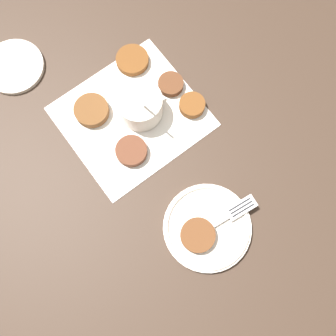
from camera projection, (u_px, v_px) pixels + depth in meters
name	position (u px, v px, depth m)	size (l,w,h in m)	color
ground_plane	(126.00, 120.00, 0.90)	(4.00, 4.00, 0.00)	#38281E
napkin	(132.00, 116.00, 0.90)	(0.35, 0.33, 0.00)	white
sauce_bowl	(140.00, 106.00, 0.87)	(0.11, 0.10, 0.13)	silver
fritter_0	(132.00, 60.00, 0.93)	(0.08, 0.08, 0.02)	brown
fritter_1	(131.00, 151.00, 0.87)	(0.07, 0.07, 0.02)	brown
fritter_2	(192.00, 105.00, 0.90)	(0.06, 0.06, 0.02)	brown
fritter_3	(92.00, 110.00, 0.89)	(0.08, 0.08, 0.02)	brown
fritter_4	(171.00, 84.00, 0.91)	(0.06, 0.06, 0.02)	#56321D
serving_plate	(207.00, 227.00, 0.83)	(0.19, 0.19, 0.02)	silver
fritter_on_plate	(198.00, 235.00, 0.81)	(0.07, 0.07, 0.01)	brown
fork	(227.00, 216.00, 0.82)	(0.17, 0.07, 0.00)	silver
extra_saucer	(14.00, 67.00, 0.93)	(0.14, 0.14, 0.01)	silver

